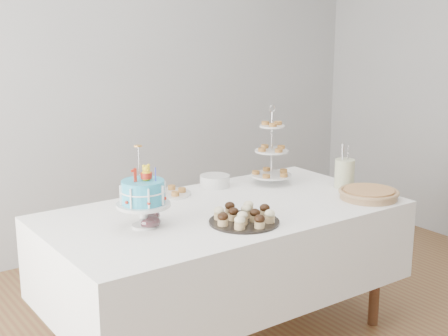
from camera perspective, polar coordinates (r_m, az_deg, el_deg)
walls at (r=2.99m, az=3.34°, el=5.50°), size 5.04×4.04×2.70m
table at (r=3.43m, az=-0.01°, el=-7.37°), size 1.92×1.02×0.77m
birthday_cake at (r=3.05m, az=-7.37°, el=-3.45°), size 0.26×0.26×0.41m
cupcake_tray at (r=3.12m, az=1.86°, el=-4.35°), size 0.35×0.35×0.08m
pie at (r=3.62m, az=13.09°, el=-2.27°), size 0.34×0.34×0.05m
tiered_stand at (r=3.82m, az=4.38°, el=1.54°), size 0.25×0.25×0.49m
plate_stack at (r=3.78m, az=-0.85°, el=-1.19°), size 0.18×0.18×0.07m
pastry_plate at (r=3.62m, az=-4.99°, el=-2.22°), size 0.25×0.25×0.04m
jam_bowl_a at (r=3.07m, az=-6.81°, el=-4.91°), size 0.11×0.11×0.06m
jam_bowl_b at (r=3.17m, az=-6.79°, el=-4.33°), size 0.10×0.10×0.06m
utensil_pitcher at (r=3.81m, az=10.97°, el=-0.39°), size 0.13×0.12×0.27m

